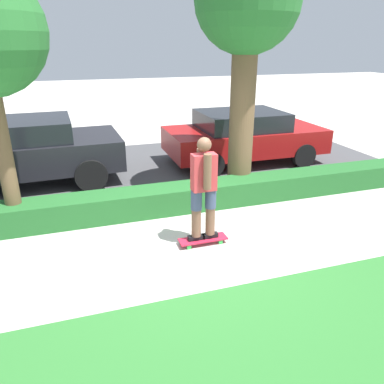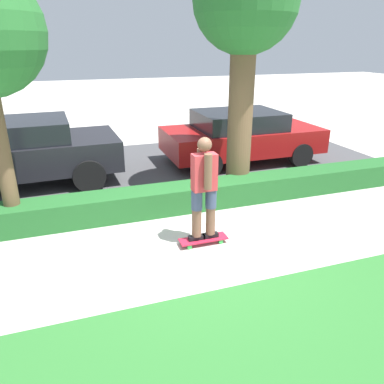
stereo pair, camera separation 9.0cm
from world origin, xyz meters
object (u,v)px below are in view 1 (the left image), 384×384
Objects in this scene: tree_mid at (247,12)px; parked_car_middle at (243,136)px; skateboard at (203,239)px; skater_person at (204,187)px; parked_car_front at (30,150)px.

tree_mid is 1.15× the size of parked_car_middle.
skater_person reaches higher than skateboard.
skateboard is at bearing -56.60° from parked_car_front.
skater_person reaches higher than parked_car_middle.
parked_car_front is 0.97× the size of parked_car_middle.
skateboard is 0.89m from skater_person.
parked_car_front is at bearing 154.45° from tree_mid.
tree_mid is 5.37m from parked_car_front.
tree_mid is (1.44, 1.83, 3.43)m from skateboard.
skateboard is at bearing 90.00° from skater_person.
skater_person is 0.35× the size of tree_mid.
parked_car_middle is at bearing 57.24° from skateboard.
tree_mid reaches higher than parked_car_front.
tree_mid reaches higher than parked_car_middle.
parked_car_middle is at bearing 57.24° from skater_person.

